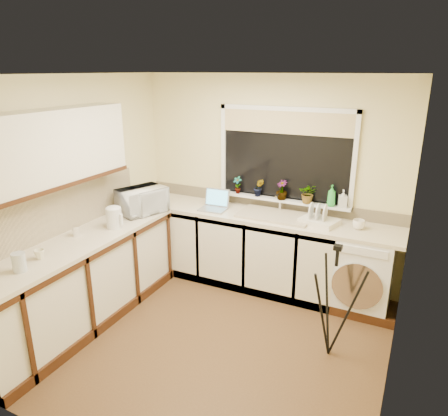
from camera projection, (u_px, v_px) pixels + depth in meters
floor at (211, 337)px, 4.09m from camera, size 3.20×3.20×0.00m
ceiling at (208, 74)px, 3.31m from camera, size 3.20×3.20×0.00m
wall_back at (268, 181)px, 4.98m from camera, size 3.20×0.00×3.20m
wall_front at (89, 299)px, 2.42m from camera, size 3.20×0.00×3.20m
wall_left at (74, 197)px, 4.36m from camera, size 0.00×3.00×3.00m
wall_right at (405, 252)px, 3.04m from camera, size 0.00×3.00×3.00m
base_cabinet_back at (232, 246)px, 5.11m from camera, size 2.55×0.60×0.86m
base_cabinet_left at (83, 283)px, 4.23m from camera, size 0.54×2.40×0.86m
worktop_back at (258, 216)px, 4.83m from camera, size 3.20×0.60×0.04m
worktop_left at (78, 242)px, 4.09m from camera, size 0.60×2.40×0.04m
upper_cabinet at (43, 151)px, 3.73m from camera, size 0.28×1.90×0.70m
splashback_left at (53, 214)px, 4.13m from camera, size 0.02×2.40×0.45m
splashback_back at (267, 201)px, 5.05m from camera, size 3.20×0.02×0.14m
window_glass at (285, 156)px, 4.78m from camera, size 1.50×0.02×1.00m
window_blind at (286, 123)px, 4.64m from camera, size 1.50×0.02×0.25m
windowsill at (282, 200)px, 4.90m from camera, size 1.60×0.14×0.03m
sink at (275, 215)px, 4.74m from camera, size 0.82×0.46×0.03m
faucet at (280, 202)px, 4.86m from camera, size 0.03×0.03×0.24m
washing_machine at (362, 272)px, 4.47m from camera, size 0.61×0.59×0.86m
laptop at (215, 204)px, 4.99m from camera, size 0.32×0.29×0.23m
kettle at (114, 218)px, 4.38m from camera, size 0.16×0.16×0.21m
dish_rack at (319, 221)px, 4.51m from camera, size 0.44×0.37×0.06m
tripod at (333, 302)px, 3.68m from camera, size 0.54×0.54×1.08m
glass_jug at (19, 262)px, 3.44m from camera, size 0.11×0.11×0.16m
steel_jar at (76, 231)px, 4.18m from camera, size 0.08×0.08×0.10m
microwave at (142, 200)px, 4.83m from camera, size 0.52×0.62×0.29m
plant_a at (237, 185)px, 5.07m from camera, size 0.12×0.10×0.21m
plant_b at (259, 188)px, 4.95m from camera, size 0.14×0.13×0.21m
plant_c at (282, 190)px, 4.83m from camera, size 0.17×0.17×0.23m
plant_d at (308, 193)px, 4.70m from camera, size 0.23×0.21×0.23m
soap_bottle_green at (332, 196)px, 4.59m from camera, size 0.10×0.10×0.24m
soap_bottle_clear at (343, 199)px, 4.56m from camera, size 0.11×0.11×0.20m
cup_back at (359, 225)px, 4.36m from camera, size 0.13×0.13×0.10m
cup_left at (39, 254)px, 3.67m from camera, size 0.12×0.12×0.09m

